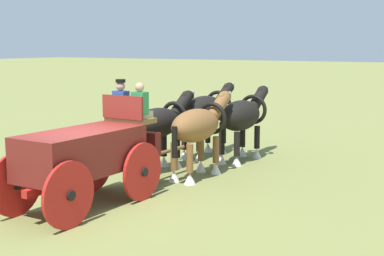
{
  "coord_description": "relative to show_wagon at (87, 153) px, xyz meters",
  "views": [
    {
      "loc": [
        -8.76,
        -8.17,
        3.55
      ],
      "look_at": [
        4.53,
        -0.05,
        1.2
      ],
      "focal_mm": 51.52,
      "sensor_mm": 36.0,
      "label": 1
    }
  ],
  "objects": [
    {
      "name": "draft_horse_lead_off",
      "position": [
        6.23,
        -0.72,
        0.16
      ],
      "size": [
        3.04,
        0.96,
        2.23
      ],
      "color": "black",
      "rests_on": "ground"
    },
    {
      "name": "draft_horse_rear_near",
      "position": [
        3.66,
        0.61,
        0.12
      ],
      "size": [
        3.09,
        0.89,
        2.19
      ],
      "color": "black",
      "rests_on": "ground"
    },
    {
      "name": "ground_plane",
      "position": [
        -0.18,
        0.0,
        -1.21
      ],
      "size": [
        220.0,
        220.0,
        0.0
      ],
      "primitive_type": "plane",
      "color": "olive"
    },
    {
      "name": "draft_horse_rear_off",
      "position": [
        3.64,
        -0.69,
        0.16
      ],
      "size": [
        3.01,
        0.92,
        2.24
      ],
      "color": "brown",
      "rests_on": "ground"
    },
    {
      "name": "show_wagon",
      "position": [
        0.0,
        0.0,
        0.0
      ],
      "size": [
        5.94,
        1.72,
        2.73
      ],
      "color": "maroon",
      "rests_on": "ground"
    },
    {
      "name": "draft_horse_lead_near",
      "position": [
        6.23,
        0.58,
        0.2
      ],
      "size": [
        3.15,
        1.01,
        2.29
      ],
      "color": "black",
      "rests_on": "ground"
    }
  ]
}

